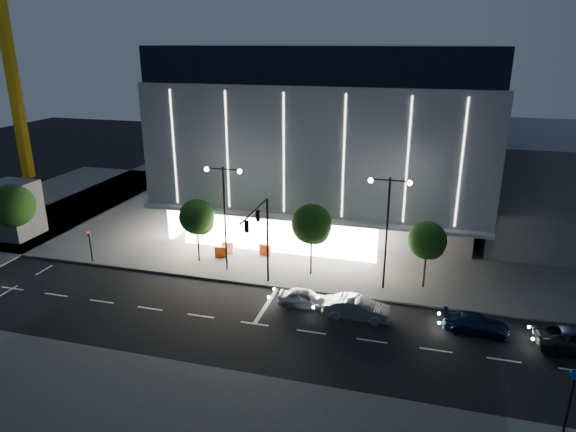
# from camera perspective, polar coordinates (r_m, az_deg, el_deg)

# --- Properties ---
(ground) EXTENTS (160.00, 160.00, 0.00)m
(ground) POSITION_cam_1_polar(r_m,az_deg,el_deg) (37.80, -5.91, -10.29)
(ground) COLOR black
(ground) RESTS_ON ground
(sidewalk_museum) EXTENTS (70.00, 40.00, 0.15)m
(sidewalk_museum) POSITION_cam_1_polar(r_m,az_deg,el_deg) (58.09, 7.26, 0.37)
(sidewalk_museum) COLOR #474747
(sidewalk_museum) RESTS_ON ground
(sidewalk_west) EXTENTS (16.00, 50.00, 0.15)m
(sidewalk_west) POSITION_cam_1_polar(r_m,az_deg,el_deg) (61.49, -29.32, -0.93)
(sidewalk_west) COLOR #474747
(sidewalk_west) RESTS_ON ground
(museum) EXTENTS (30.00, 25.80, 18.00)m
(museum) POSITION_cam_1_polar(r_m,az_deg,el_deg) (54.54, 5.27, 9.20)
(museum) COLOR #4C4C51
(museum) RESTS_ON ground
(annex_building) EXTENTS (16.00, 20.00, 10.00)m
(annex_building) POSITION_cam_1_polar(r_m,az_deg,el_deg) (57.87, 28.53, 3.21)
(annex_building) COLOR #4C4C51
(annex_building) RESTS_ON ground
(traffic_mast) EXTENTS (0.33, 5.89, 7.07)m
(traffic_mast) POSITION_cam_1_polar(r_m,az_deg,el_deg) (38.23, -2.97, -1.56)
(traffic_mast) COLOR black
(traffic_mast) RESTS_ON ground
(street_lamp_west) EXTENTS (3.16, 0.36, 9.00)m
(street_lamp_west) POSITION_cam_1_polar(r_m,az_deg,el_deg) (41.63, -7.09, 1.39)
(street_lamp_west) COLOR black
(street_lamp_west) RESTS_ON ground
(street_lamp_east) EXTENTS (3.16, 0.36, 9.00)m
(street_lamp_east) POSITION_cam_1_polar(r_m,az_deg,el_deg) (38.75, 11.01, -0.15)
(street_lamp_east) COLOR black
(street_lamp_east) RESTS_ON ground
(ped_signal_far) EXTENTS (0.22, 0.24, 3.00)m
(ped_signal_far) POSITION_cam_1_polar(r_m,az_deg,el_deg) (47.49, -21.13, -2.75)
(ped_signal_far) COLOR black
(ped_signal_far) RESTS_ON ground
(cycle_sign_pole) EXTENTS (0.56, 0.13, 4.00)m
(cycle_sign_pole) POSITION_cam_1_polar(r_m,az_deg,el_deg) (29.18, 28.91, -17.23)
(cycle_sign_pole) COLOR black
(cycle_sign_pole) RESTS_ON ground
(tower_crane) EXTENTS (32.00, 2.00, 28.50)m
(tower_crane) POSITION_cam_1_polar(r_m,az_deg,el_deg) (79.27, -28.47, 18.29)
(tower_crane) COLOR gold
(tower_crane) RESTS_ON ground
(tree_left) EXTENTS (3.02, 3.02, 5.72)m
(tree_left) POSITION_cam_1_polar(r_m,az_deg,el_deg) (44.27, -10.06, -0.30)
(tree_left) COLOR black
(tree_left) RESTS_ON ground
(tree_mid) EXTENTS (3.25, 3.25, 6.15)m
(tree_mid) POSITION_cam_1_polar(r_m,az_deg,el_deg) (41.04, 2.67, -1.13)
(tree_mid) COLOR black
(tree_mid) RESTS_ON ground
(tree_right) EXTENTS (2.91, 2.91, 5.51)m
(tree_right) POSITION_cam_1_polar(r_m,az_deg,el_deg) (40.35, 15.24, -2.84)
(tree_right) COLOR black
(tree_right) RESTS_ON ground
(car_lead) EXTENTS (3.99, 1.76, 1.34)m
(car_lead) POSITION_cam_1_polar(r_m,az_deg,el_deg) (37.72, 1.90, -9.11)
(car_lead) COLOR #AFB1B7
(car_lead) RESTS_ON ground
(car_second) EXTENTS (4.65, 1.65, 1.53)m
(car_second) POSITION_cam_1_polar(r_m,az_deg,el_deg) (36.50, 7.66, -10.12)
(car_second) COLOR silver
(car_second) RESTS_ON ground
(car_third) EXTENTS (4.36, 1.88, 1.25)m
(car_third) POSITION_cam_1_polar(r_m,az_deg,el_deg) (36.86, 20.22, -11.16)
(car_third) COLOR #112342
(car_third) RESTS_ON ground
(barrier_a) EXTENTS (1.13, 0.47, 1.00)m
(barrier_a) POSITION_cam_1_polar(r_m,az_deg,el_deg) (45.86, -7.45, -4.01)
(barrier_a) COLOR #F04C0D
(barrier_a) RESTS_ON sidewalk_museum
(barrier_b) EXTENTS (1.10, 0.26, 1.00)m
(barrier_b) POSITION_cam_1_polar(r_m,az_deg,el_deg) (46.78, -6.71, -3.51)
(barrier_b) COLOR white
(barrier_b) RESTS_ON sidewalk_museum
(barrier_c) EXTENTS (1.13, 0.52, 1.00)m
(barrier_c) POSITION_cam_1_polar(r_m,az_deg,el_deg) (45.97, -2.58, -3.80)
(barrier_c) COLOR #FF370E
(barrier_c) RESTS_ON sidewalk_museum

